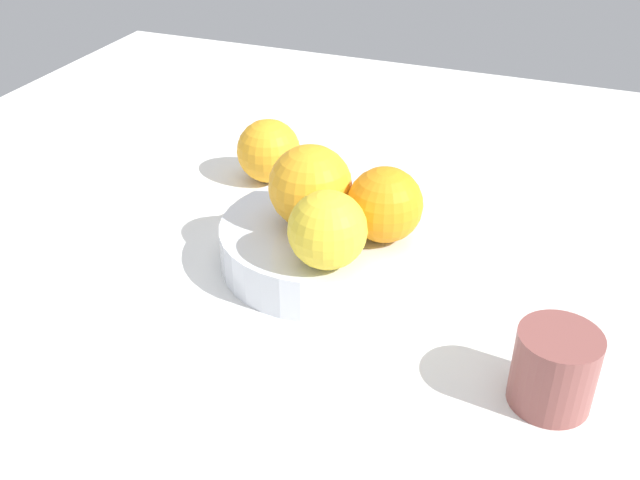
% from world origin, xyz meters
% --- Properties ---
extents(ground_plane, '(1.10, 1.10, 0.02)m').
position_xyz_m(ground_plane, '(0.00, 0.00, -0.01)').
color(ground_plane, white).
extents(fruit_bowl, '(0.17, 0.17, 0.04)m').
position_xyz_m(fruit_bowl, '(0.00, 0.00, 0.02)').
color(fruit_bowl, silver).
rests_on(fruit_bowl, ground_plane).
extents(orange_in_bowl_0, '(0.07, 0.07, 0.07)m').
position_xyz_m(orange_in_bowl_0, '(-0.01, -0.00, 0.07)').
color(orange_in_bowl_0, '#F9A823').
rests_on(orange_in_bowl_0, fruit_bowl).
extents(orange_in_bowl_1, '(0.06, 0.06, 0.06)m').
position_xyz_m(orange_in_bowl_1, '(0.06, -0.00, 0.07)').
color(orange_in_bowl_1, orange).
rests_on(orange_in_bowl_1, fruit_bowl).
extents(orange_in_bowl_2, '(0.06, 0.06, 0.06)m').
position_xyz_m(orange_in_bowl_2, '(0.03, -0.05, 0.07)').
color(orange_in_bowl_2, yellow).
rests_on(orange_in_bowl_2, fruit_bowl).
extents(orange_loose_0, '(0.07, 0.07, 0.07)m').
position_xyz_m(orange_loose_0, '(-0.11, 0.13, 0.03)').
color(orange_loose_0, '#F9A823').
rests_on(orange_loose_0, ground_plane).
extents(ceramic_cup, '(0.06, 0.06, 0.06)m').
position_xyz_m(ceramic_cup, '(0.21, -0.10, 0.03)').
color(ceramic_cup, '#8C4C47').
rests_on(ceramic_cup, ground_plane).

